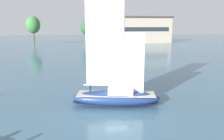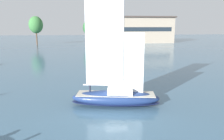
{
  "view_description": "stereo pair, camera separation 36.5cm",
  "coord_description": "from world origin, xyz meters",
  "px_view_note": "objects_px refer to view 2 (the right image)",
  "views": [
    {
      "loc": [
        -3.72,
        -22.33,
        8.46
      ],
      "look_at": [
        0.0,
        3.0,
        3.32
      ],
      "focal_mm": 35.0,
      "sensor_mm": 36.0,
      "label": 1
    },
    {
      "loc": [
        -3.36,
        -22.38,
        8.46
      ],
      "look_at": [
        0.0,
        3.0,
        3.32
      ],
      "focal_mm": 35.0,
      "sensor_mm": 36.0,
      "label": 2
    }
  ],
  "objects_px": {
    "tree_shore_center": "(36,25)",
    "sailboat_moored_mid_channel": "(121,47)",
    "tree_shore_left": "(88,28)",
    "sailboat_main": "(116,96)"
  },
  "relations": [
    {
      "from": "tree_shore_center",
      "to": "sailboat_moored_mid_channel",
      "type": "height_order",
      "value": "tree_shore_center"
    },
    {
      "from": "tree_shore_center",
      "to": "tree_shore_left",
      "type": "bearing_deg",
      "value": 3.16
    },
    {
      "from": "sailboat_main",
      "to": "sailboat_moored_mid_channel",
      "type": "bearing_deg",
      "value": 79.67
    },
    {
      "from": "tree_shore_left",
      "to": "tree_shore_center",
      "type": "distance_m",
      "value": 24.11
    },
    {
      "from": "sailboat_main",
      "to": "tree_shore_center",
      "type": "bearing_deg",
      "value": 106.46
    },
    {
      "from": "sailboat_main",
      "to": "sailboat_moored_mid_channel",
      "type": "xyz_separation_m",
      "value": [
        10.54,
        57.8,
        -0.31
      ]
    },
    {
      "from": "sailboat_main",
      "to": "tree_shore_left",
      "type": "bearing_deg",
      "value": 90.4
    },
    {
      "from": "tree_shore_left",
      "to": "sailboat_main",
      "type": "bearing_deg",
      "value": -89.6
    },
    {
      "from": "tree_shore_center",
      "to": "sailboat_main",
      "type": "relative_size",
      "value": 0.99
    },
    {
      "from": "tree_shore_left",
      "to": "sailboat_main",
      "type": "xyz_separation_m",
      "value": [
        0.6,
        -84.68,
        -6.78
      ]
    }
  ]
}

